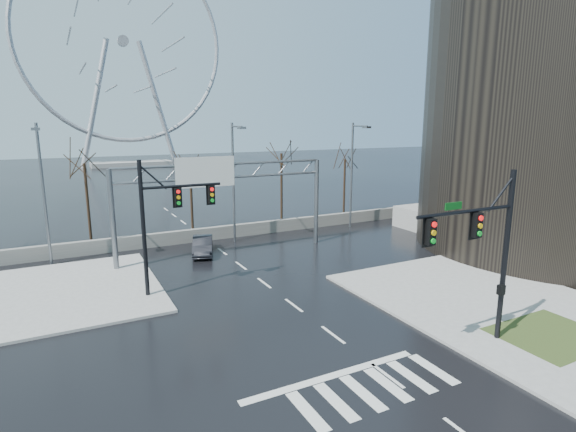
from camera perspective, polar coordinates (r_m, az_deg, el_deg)
ground at (r=22.41m, az=5.74°, el=-14.77°), size 260.00×260.00×0.00m
sidewalk_right_ext at (r=29.89m, az=20.02°, el=-8.35°), size 12.00×10.00×0.15m
sidewalk_far at (r=30.37m, az=-25.91°, el=-8.52°), size 10.00×12.00×0.15m
grass_strip at (r=25.25m, az=30.40°, el=-12.86°), size 5.00×4.00×0.02m
tower_podium at (r=47.95m, az=30.36°, el=-0.68°), size 22.00×18.00×2.00m
barrier_wall at (r=39.49m, az=-10.27°, el=-2.26°), size 52.00×0.50×1.10m
signal_mast_near at (r=21.22m, az=23.91°, el=-3.22°), size 5.52×0.41×8.00m
signal_mast_far at (r=26.70m, az=-15.57°, el=0.19°), size 4.72×0.41×8.00m
sign_gantry at (r=33.78m, az=-8.62°, el=3.44°), size 16.36×0.40×7.60m
streetlight_left at (r=35.12m, az=-28.72°, el=3.61°), size 0.50×2.55×10.00m
streetlight_mid at (r=37.47m, az=-6.80°, el=5.39°), size 0.50×2.55×10.00m
streetlight_right at (r=43.16m, az=8.36°, el=6.18°), size 0.50×2.55×10.00m
tree_left at (r=40.46m, az=-24.38°, el=5.02°), size 3.75×3.75×7.50m
tree_center at (r=42.95m, az=-12.29°, el=5.05°), size 3.25×3.25×6.50m
tree_right at (r=45.11m, az=-0.84°, el=6.96°), size 3.90×3.90×7.80m
tree_far_right at (r=49.68m, az=7.23°, el=6.38°), size 3.40×3.40×6.80m
ferris_wheel at (r=114.01m, az=-20.16°, el=19.21°), size 45.00×6.00×50.91m
car at (r=35.38m, az=-10.78°, el=-3.68°), size 2.72×4.47×1.39m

